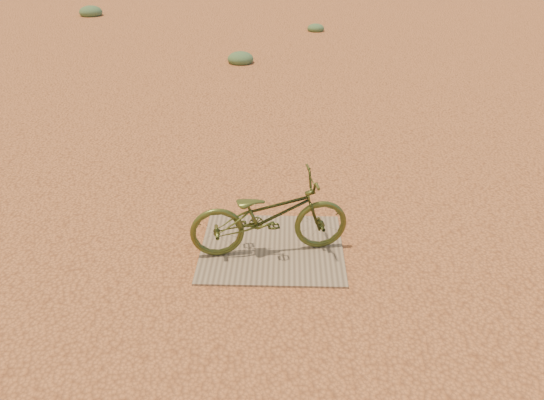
{
  "coord_description": "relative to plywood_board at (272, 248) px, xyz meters",
  "views": [
    {
      "loc": [
        0.02,
        -4.93,
        2.97
      ],
      "look_at": [
        -0.11,
        -0.49,
        0.56
      ],
      "focal_mm": 35.0,
      "sensor_mm": 36.0,
      "label": 1
    }
  ],
  "objects": [
    {
      "name": "kale_c",
      "position": [
        -6.33,
        13.46,
        -0.01
      ],
      "size": [
        0.74,
        0.74,
        0.41
      ],
      "primitive_type": "ellipsoid",
      "color": "#54754B",
      "rests_on": "ground"
    },
    {
      "name": "bicycle",
      "position": [
        -0.02,
        -0.06,
        0.41
      ],
      "size": [
        1.6,
        0.8,
        0.8
      ],
      "primitive_type": "imported",
      "rotation": [
        0.0,
        0.0,
        1.75
      ],
      "color": "#424C1E",
      "rests_on": "plywood_board"
    },
    {
      "name": "kale_b",
      "position": [
        0.91,
        11.13,
        -0.01
      ],
      "size": [
        0.48,
        0.48,
        0.26
      ],
      "primitive_type": "ellipsoid",
      "color": "#54754B",
      "rests_on": "ground"
    },
    {
      "name": "plywood_board",
      "position": [
        0.0,
        0.0,
        0.0
      ],
      "size": [
        1.41,
        1.25,
        0.02
      ],
      "primitive_type": "cube",
      "color": "#87725C",
      "rests_on": "ground"
    },
    {
      "name": "ground",
      "position": [
        0.11,
        0.49,
        -0.01
      ],
      "size": [
        120.0,
        120.0,
        0.0
      ],
      "primitive_type": "plane",
      "color": "#C27040",
      "rests_on": "ground"
    },
    {
      "name": "kale_a",
      "position": [
        -0.93,
        7.45,
        -0.01
      ],
      "size": [
        0.58,
        0.58,
        0.32
      ],
      "primitive_type": "ellipsoid",
      "color": "#54754B",
      "rests_on": "ground"
    }
  ]
}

